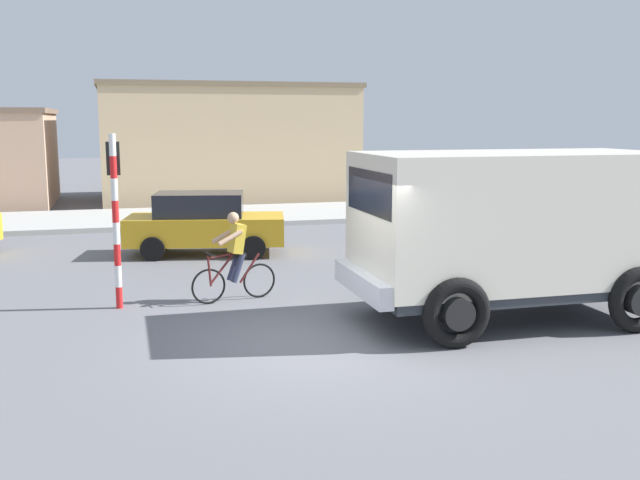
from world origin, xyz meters
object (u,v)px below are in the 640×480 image
object	(u,v)px
cyclist	(234,257)
traffic_light_pole	(115,196)
truck_foreground	(511,225)
car_red_near	(204,223)

from	to	relation	value
cyclist	traffic_light_pole	bearing A→B (deg)	177.69
cyclist	truck_foreground	bearing A→B (deg)	-30.67
traffic_light_pole	car_red_near	world-z (taller)	traffic_light_pole
truck_foreground	car_red_near	bearing A→B (deg)	119.34
traffic_light_pole	car_red_near	xyz separation A→B (m)	(2.17, 5.07, -1.25)
traffic_light_pole	cyclist	bearing A→B (deg)	-2.31
traffic_light_pole	truck_foreground	bearing A→B (deg)	-22.33
traffic_light_pole	car_red_near	bearing A→B (deg)	66.84
truck_foreground	traffic_light_pole	size ratio (longest dim) A/B	1.70
cyclist	car_red_near	world-z (taller)	cyclist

